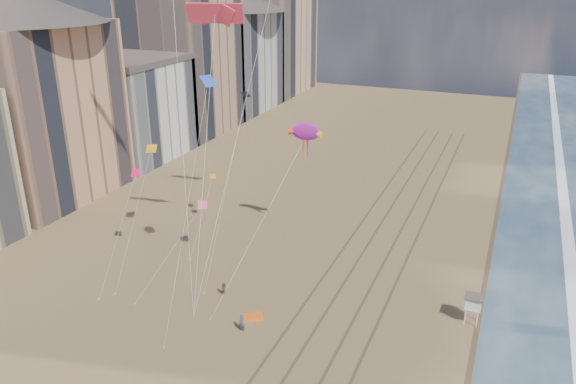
# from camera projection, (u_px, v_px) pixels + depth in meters

# --- Properties ---
(wet_sand) EXTENTS (260.00, 260.00, 0.00)m
(wet_sand) POSITION_uv_depth(u_px,v_px,m) (530.00, 258.00, 63.55)
(wet_sand) COLOR #42301E
(wet_sand) RESTS_ON ground
(foam) EXTENTS (260.00, 260.00, 0.00)m
(foam) POSITION_uv_depth(u_px,v_px,m) (571.00, 265.00, 62.05)
(foam) COLOR white
(foam) RESTS_ON ground
(tracks) EXTENTS (7.68, 120.00, 0.01)m
(tracks) POSITION_uv_depth(u_px,v_px,m) (365.00, 270.00, 60.86)
(tracks) COLOR brown
(tracks) RESTS_ON ground
(buildings) EXTENTS (34.72, 131.35, 29.00)m
(buildings) POSITION_uv_depth(u_px,v_px,m) (167.00, 67.00, 103.64)
(buildings) COLOR #C6B284
(buildings) RESTS_ON ground
(lifeguard_stand) EXTENTS (1.59, 1.59, 2.87)m
(lifeguard_stand) POSITION_uv_depth(u_px,v_px,m) (473.00, 302.00, 51.02)
(lifeguard_stand) COLOR silver
(lifeguard_stand) RESTS_ON ground
(grounded_kite) EXTENTS (2.35, 2.13, 0.23)m
(grounded_kite) POSITION_uv_depth(u_px,v_px,m) (252.00, 317.00, 52.54)
(grounded_kite) COLOR orange
(grounded_kite) RESTS_ON ground
(show_kite) EXTENTS (3.94, 9.73, 22.63)m
(show_kite) POSITION_uv_depth(u_px,v_px,m) (305.00, 132.00, 62.40)
(show_kite) COLOR #951691
(show_kite) RESTS_ON ground
(kite_flyer_a) EXTENTS (0.66, 0.44, 1.76)m
(kite_flyer_a) POSITION_uv_depth(u_px,v_px,m) (242.00, 323.00, 50.32)
(kite_flyer_a) COLOR #515569
(kite_flyer_a) RESTS_ON ground
(kite_flyer_b) EXTENTS (0.87, 0.79, 1.47)m
(kite_flyer_b) POSITION_uv_depth(u_px,v_px,m) (223.00, 289.00, 55.96)
(kite_flyer_b) COLOR brown
(kite_flyer_b) RESTS_ON ground
(small_kites) EXTENTS (14.16, 16.16, 15.78)m
(small_kites) POSITION_uv_depth(u_px,v_px,m) (187.00, 148.00, 57.90)
(small_kites) COLOR #F35E7D
(small_kites) RESTS_ON ground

